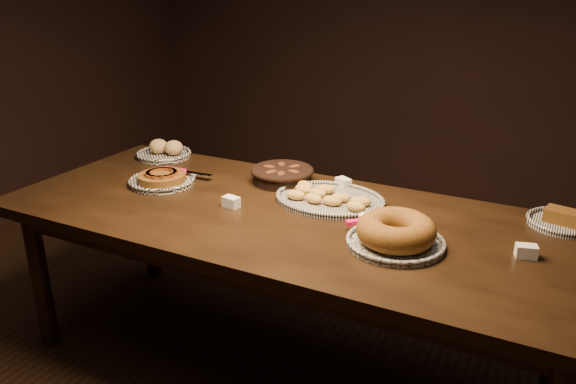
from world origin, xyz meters
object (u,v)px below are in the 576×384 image
at_px(buffet_table, 285,229).
at_px(bundt_cake_plate, 396,234).
at_px(madeleine_platter, 328,198).
at_px(apple_tart_plate, 162,179).

xyz_separation_m(buffet_table, bundt_cake_plate, (0.49, -0.09, 0.12)).
distance_m(buffet_table, madeleine_platter, 0.23).
distance_m(buffet_table, bundt_cake_plate, 0.51).
xyz_separation_m(apple_tart_plate, madeleine_platter, (0.78, 0.14, -0.00)).
bearing_deg(madeleine_platter, apple_tart_plate, -160.30).
relative_size(madeleine_platter, bundt_cake_plate, 1.14).
height_order(apple_tart_plate, bundt_cake_plate, bundt_cake_plate).
bearing_deg(buffet_table, madeleine_platter, 58.95).
bearing_deg(bundt_cake_plate, madeleine_platter, 164.20).
bearing_deg(madeleine_platter, bundt_cake_plate, -26.35).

